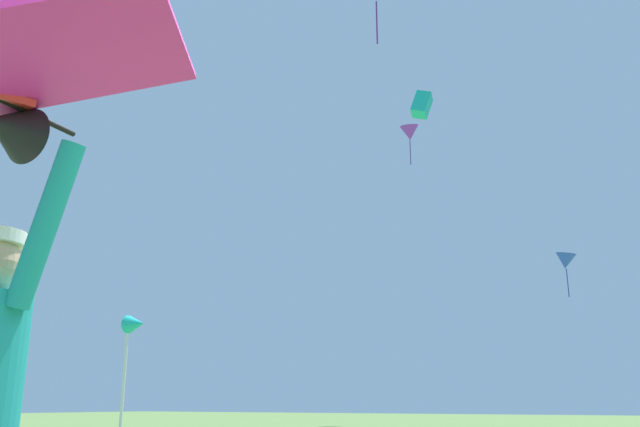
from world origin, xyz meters
The scene contains 4 objects.
distant_kite_teal_low_left centered at (-5.62, 17.50, 10.55)m, with size 0.78×0.77×0.99m.
distant_kite_purple_overhead_distant centered at (-11.42, 30.26, 15.35)m, with size 1.35×1.46×2.42m.
distant_kite_blue_high_left centered at (-3.78, 29.61, 7.21)m, with size 1.36×1.31×2.12m.
marker_flag centered at (-4.56, 4.42, 1.81)m, with size 0.30×0.24×2.09m.
Camera 1 is at (1.97, -1.84, 0.99)m, focal length 37.69 mm.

